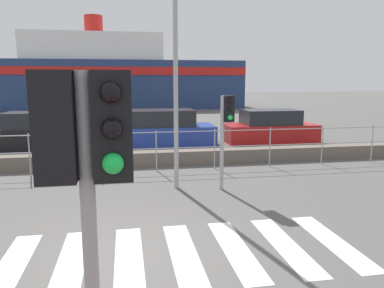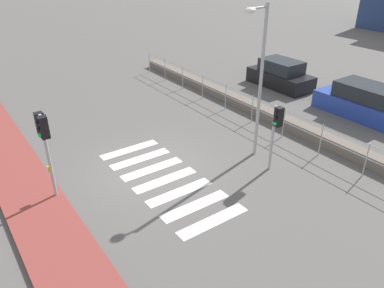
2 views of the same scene
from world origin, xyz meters
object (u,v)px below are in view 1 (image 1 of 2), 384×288
Objects in this scene: ferry_boat at (118,77)px; parked_car_red at (270,128)px; parked_car_black at (36,133)px; parked_car_blue at (163,130)px; traffic_light_near at (86,173)px; traffic_light_far at (227,121)px; streetlamp at (177,54)px.

parked_car_red is at bearing -72.68° from ferry_boat.
ferry_boat is 6.19× the size of parked_car_black.
traffic_light_near is at bearing -97.53° from parked_car_blue.
traffic_light_near is at bearing -116.08° from parked_car_red.
parked_car_red is (7.22, -23.14, -2.48)m from ferry_boat.
parked_car_red is at bearing -0.00° from parked_car_blue.
parked_car_blue is at bearing 97.55° from traffic_light_far.
parked_car_black is 0.84× the size of parked_car_blue.
streetlamp reaches higher than parked_car_blue.
traffic_light_near reaches higher than traffic_light_far.
ferry_boat reaches higher than parked_car_blue.
parked_car_black is at bearing 125.78° from streetlamp.
parked_car_black is at bearing 103.90° from traffic_light_near.
ferry_boat is (-3.15, 30.30, 1.30)m from traffic_light_far.
ferry_boat is at bearing 90.52° from traffic_light_near.
ferry_boat is 23.37m from parked_car_blue.
traffic_light_near is 0.69× the size of parked_car_red.
parked_car_red is (4.07, 7.16, -1.18)m from traffic_light_far.
ferry_boat reaches higher than parked_car_red.
parked_car_black is (-3.14, -23.14, -2.46)m from ferry_boat.
ferry_boat is (-0.34, 37.19, 0.84)m from traffic_light_near.
parked_car_black is 0.90× the size of parked_car_red.
traffic_light_near is at bearing -89.48° from ferry_boat.
parked_car_blue reaches higher than parked_car_black.
streetlamp is at bearing -54.22° from parked_car_black.
traffic_light_near is 14.26m from parked_car_blue.
traffic_light_far is 0.65× the size of parked_car_black.
ferry_boat is at bearing 95.93° from traffic_light_far.
parked_car_red is (10.35, -0.00, -0.02)m from parked_car_black.
traffic_light_far is at bearing -8.69° from streetlamp.
traffic_light_near is 0.64× the size of parked_car_blue.
parked_car_red is (6.88, 14.05, -1.64)m from traffic_light_near.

